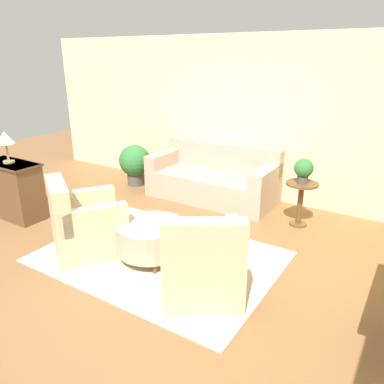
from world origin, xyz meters
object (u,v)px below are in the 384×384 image
potted_plant_on_side_table (304,169)px  armchair_right (203,265)px  side_table (301,197)px  table_lamp (5,139)px  couch (213,180)px  potted_plant_floor (135,162)px  armchair_left (84,226)px  ottoman_table (150,237)px  dresser (14,189)px

potted_plant_on_side_table → armchair_right: bearing=-97.6°
side_table → table_lamp: table_lamp is taller
potted_plant_on_side_table → couch: bearing=169.8°
table_lamp → potted_plant_on_side_table: bearing=28.3°
potted_plant_on_side_table → potted_plant_floor: bearing=177.6°
armchair_left → potted_plant_floor: (-1.25, 2.48, 0.08)m
couch → side_table: couch is taller
armchair_right → ottoman_table: size_ratio=1.37×
ottoman_table → table_lamp: size_ratio=1.77×
armchair_left → potted_plant_floor: size_ratio=1.45×
side_table → potted_plant_floor: bearing=177.6°
dresser → potted_plant_floor: bearing=75.9°
armchair_left → potted_plant_on_side_table: potted_plant_on_side_table is taller
armchair_left → table_lamp: size_ratio=2.43×
side_table → table_lamp: size_ratio=1.41×
side_table → dresser: bearing=-151.7°
armchair_right → dresser: bearing=176.4°
ottoman_table → side_table: size_ratio=1.26×
ottoman_table → potted_plant_floor: size_ratio=1.06×
ottoman_table → potted_plant_on_side_table: bearing=57.8°
armchair_left → side_table: armchair_left is taller
dresser → potted_plant_floor: dresser is taller
dresser → potted_plant_on_side_table: size_ratio=2.77×
potted_plant_on_side_table → side_table: bearing=-135.0°
table_lamp → armchair_right: bearing=-3.6°
ottoman_table → table_lamp: bearing=-178.0°
armchair_left → ottoman_table: (0.83, 0.32, -0.07)m
armchair_right → couch: bearing=117.3°
armchair_right → table_lamp: (-3.60, 0.23, 0.88)m
side_table → table_lamp: bearing=-151.7°
couch → armchair_left: size_ratio=1.94×
armchair_right → table_lamp: 3.71m
side_table → potted_plant_on_side_table: size_ratio=1.85×
ottoman_table → dresser: 2.65m
couch → armchair_left: armchair_left is taller
potted_plant_on_side_table → table_lamp: table_lamp is taller
couch → potted_plant_on_side_table: potted_plant_on_side_table is taller
armchair_right → potted_plant_floor: armchair_right is taller
dresser → table_lamp: table_lamp is taller
armchair_left → ottoman_table: bearing=21.3°
potted_plant_on_side_table → table_lamp: size_ratio=0.76×
couch → dresser: couch is taller
potted_plant_floor → table_lamp: table_lamp is taller
potted_plant_floor → side_table: bearing=-2.4°
armchair_left → ottoman_table: 0.89m
ottoman_table → potted_plant_floor: 3.00m
armchair_left → armchair_right: size_ratio=1.00×
armchair_right → potted_plant_on_side_table: (0.31, 2.34, 0.51)m
ottoman_table → side_table: bearing=57.8°
potted_plant_on_side_table → potted_plant_floor: size_ratio=0.45×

